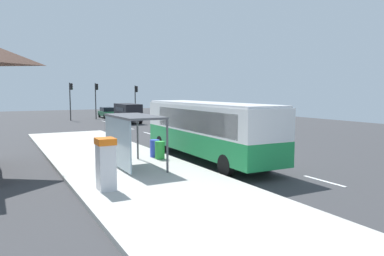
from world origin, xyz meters
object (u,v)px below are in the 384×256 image
object	(u,v)px
bus	(207,127)
bus_shelter	(128,128)
sedan_near	(108,112)
traffic_light_far_side	(71,95)
traffic_light_median	(96,95)
traffic_light_near_side	(136,96)
recycling_bin_green	(160,150)
recycling_bin_blue	(155,148)
white_van	(128,112)
ticket_machine	(106,164)

from	to	relation	value
bus	bus_shelter	size ratio (longest dim) A/B	2.77
sedan_near	traffic_light_far_side	world-z (taller)	traffic_light_far_side
traffic_light_far_side	traffic_light_median	world-z (taller)	traffic_light_far_side
sedan_near	traffic_light_near_side	xyz separation A→B (m)	(3.20, -3.02, 2.28)
recycling_bin_green	traffic_light_far_side	distance (m)	31.27
sedan_near	recycling_bin_green	size ratio (longest dim) A/B	4.67
recycling_bin_blue	traffic_light_far_side	world-z (taller)	traffic_light_far_side
bus	white_van	world-z (taller)	bus
recycling_bin_green	bus_shelter	bearing A→B (deg)	-148.68
ticket_machine	traffic_light_median	size ratio (longest dim) A/B	0.40
white_van	bus_shelter	xyz separation A→B (m)	(-8.61, -25.50, 0.75)
recycling_bin_blue	traffic_light_near_side	world-z (taller)	traffic_light_near_side
bus	traffic_light_far_side	world-z (taller)	traffic_light_far_side
bus	traffic_light_far_side	distance (m)	31.97
sedan_near	recycling_bin_blue	world-z (taller)	sedan_near
white_van	bus_shelter	bearing A→B (deg)	-108.67
traffic_light_near_side	bus	bearing A→B (deg)	-103.06
ticket_machine	recycling_bin_green	bearing A→B (deg)	48.27
bus	traffic_light_far_side	bearing A→B (deg)	92.49
bus	sedan_near	world-z (taller)	bus
bus	white_van	size ratio (longest dim) A/B	2.11
sedan_near	recycling_bin_blue	bearing A→B (deg)	-101.26
ticket_machine	traffic_light_near_side	world-z (taller)	traffic_light_near_side
recycling_bin_green	recycling_bin_blue	distance (m)	0.70
recycling_bin_blue	bus_shelter	size ratio (longest dim) A/B	0.24
recycling_bin_blue	traffic_light_median	xyz separation A→B (m)	(4.60, 31.24, 2.61)
bus	traffic_light_near_side	distance (m)	31.96
white_van	recycling_bin_green	size ratio (longest dim) A/B	5.53
sedan_near	bus	bearing A→B (deg)	-96.71
sedan_near	traffic_light_median	distance (m)	3.42
ticket_machine	traffic_light_median	world-z (taller)	traffic_light_median
white_van	bus_shelter	size ratio (longest dim) A/B	1.31
sedan_near	traffic_light_far_side	size ratio (longest dim) A/B	0.90
sedan_near	traffic_light_median	world-z (taller)	traffic_light_median
white_van	bus_shelter	distance (m)	26.92
bus	ticket_machine	world-z (taller)	bus
traffic_light_median	bus_shelter	distance (m)	34.00
bus	recycling_bin_green	size ratio (longest dim) A/B	11.65
ticket_machine	traffic_light_far_side	bearing A→B (deg)	81.53
white_van	traffic_light_far_side	world-z (taller)	traffic_light_far_side
bus	sedan_near	bearing A→B (deg)	83.29
white_van	recycling_bin_green	distance (m)	24.99
traffic_light_near_side	traffic_light_far_side	size ratio (longest dim) A/B	0.94
bus	traffic_light_near_side	xyz separation A→B (m)	(7.22, 31.11, 1.23)
recycling_bin_blue	traffic_light_median	bearing A→B (deg)	81.62
recycling_bin_green	sedan_near	bearing A→B (deg)	78.97
sedan_near	white_van	bearing A→B (deg)	-90.63
recycling_bin_blue	ticket_machine	bearing A→B (deg)	-127.86
sedan_near	traffic_light_far_side	xyz separation A→B (m)	(-5.40, -2.22, 2.48)
recycling_bin_green	traffic_light_far_side	bearing A→B (deg)	87.98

